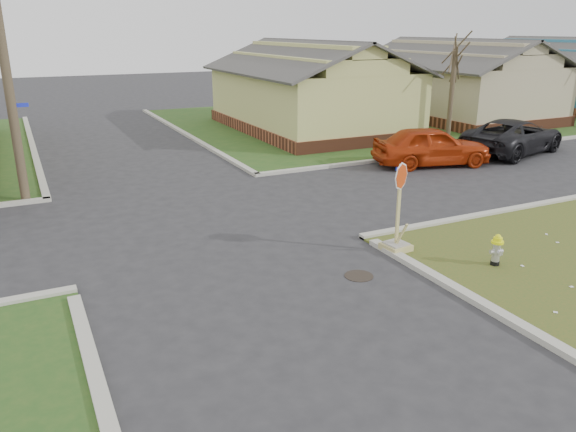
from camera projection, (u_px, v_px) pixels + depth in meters
name	position (u px, v px, depth m)	size (l,w,h in m)	color
ground	(259.00, 286.00, 11.92)	(120.00, 120.00, 0.00)	#28282A
verge_far_right	(462.00, 112.00, 36.38)	(37.00, 19.00, 0.05)	#254B1A
curbs	(191.00, 218.00, 16.18)	(80.00, 40.00, 0.12)	#AFAD9E
manhole	(359.00, 276.00, 12.40)	(0.64, 0.64, 0.01)	black
side_house_yellow	(310.00, 89.00, 29.43)	(7.60, 11.60, 4.70)	brown
side_house_tan	(457.00, 81.00, 33.58)	(7.60, 11.60, 4.70)	brown
side_house_teal	(572.00, 75.00, 37.73)	(7.60, 11.60, 4.70)	brown
utility_pole	(2.00, 48.00, 16.27)	(1.80, 0.28, 9.00)	#473B29
tree_mid_right	(451.00, 98.00, 25.73)	(0.22, 0.22, 4.20)	#473B29
fire_hydrant	(497.00, 248.00, 12.75)	(0.28, 0.28, 0.75)	black
stop_sign	(397.00, 232.00, 13.59)	(0.62, 0.61, 2.20)	#9F9456
red_sedan	(432.00, 146.00, 22.16)	(1.85, 4.59, 1.56)	#AD2E0C
dark_pickup	(514.00, 136.00, 24.33)	(2.47, 5.36, 1.49)	black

